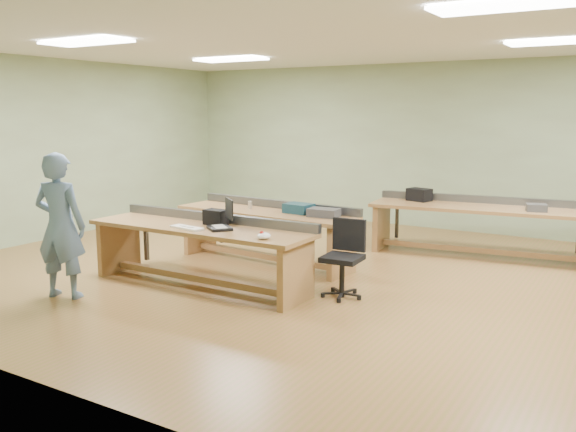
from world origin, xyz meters
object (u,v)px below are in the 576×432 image
at_px(workbench_mid, 267,224).
at_px(person, 60,226).
at_px(mug, 286,208).
at_px(workbench_back, 480,219).
at_px(parts_bin_grey, 324,213).
at_px(drinks_can, 250,205).
at_px(workbench_front, 201,241).
at_px(camera_bag, 216,217).
at_px(parts_bin_teal, 299,208).
at_px(task_chair, 344,269).
at_px(laptop_base, 220,228).

bearing_deg(workbench_mid, person, -108.72).
height_order(workbench_mid, mug, workbench_mid).
height_order(workbench_mid, workbench_back, same).
height_order(parts_bin_grey, mug, parts_bin_grey).
relative_size(person, drinks_can, 15.32).
xyz_separation_m(workbench_front, camera_bag, (0.11, 0.16, 0.28)).
relative_size(person, parts_bin_teal, 4.52).
distance_m(workbench_front, task_chair, 1.78).
bearing_deg(mug, workbench_mid, -169.22).
bearing_deg(camera_bag, parts_bin_teal, 73.01).
height_order(task_chair, parts_bin_teal, task_chair).
xyz_separation_m(workbench_mid, person, (-1.11, -2.59, 0.29)).
height_order(camera_bag, parts_bin_grey, camera_bag).
height_order(laptop_base, task_chair, task_chair).
relative_size(laptop_base, parts_bin_teal, 0.82).
bearing_deg(task_chair, drinks_can, 151.24).
bearing_deg(workbench_front, workbench_mid, 88.38).
distance_m(parts_bin_grey, drinks_can, 1.22).
height_order(workbench_back, task_chair, task_chair).
xyz_separation_m(task_chair, drinks_can, (-1.94, 0.91, 0.48)).
relative_size(parts_bin_grey, drinks_can, 3.65).
bearing_deg(camera_bag, mug, 81.94).
bearing_deg(workbench_mid, laptop_base, -74.01).
height_order(workbench_mid, parts_bin_grey, same).
distance_m(workbench_front, parts_bin_grey, 1.69).
xyz_separation_m(workbench_front, parts_bin_teal, (0.54, 1.45, 0.26)).
bearing_deg(parts_bin_teal, camera_bag, -108.38).
xyz_separation_m(workbench_front, mug, (0.33, 1.45, 0.24)).
bearing_deg(task_chair, workbench_front, -167.12).
bearing_deg(laptop_base, drinks_can, 149.40).
xyz_separation_m(parts_bin_teal, parts_bin_grey, (0.44, -0.09, -0.01)).
height_order(workbench_back, parts_bin_teal, parts_bin_teal).
height_order(workbench_mid, drinks_can, same).
height_order(mug, drinks_can, drinks_can).
bearing_deg(camera_bag, person, -129.62).
relative_size(parts_bin_grey, mug, 3.59).
bearing_deg(workbench_back, workbench_mid, -148.36).
bearing_deg(parts_bin_grey, drinks_can, 177.45).
xyz_separation_m(person, parts_bin_teal, (1.60, 2.64, -0.02)).
distance_m(person, parts_bin_teal, 3.09).
distance_m(camera_bag, task_chair, 1.70).
height_order(task_chair, drinks_can, task_chair).
relative_size(workbench_mid, parts_bin_teal, 7.46).
bearing_deg(mug, parts_bin_teal, -0.93).
bearing_deg(camera_bag, workbench_mid, 94.48).
bearing_deg(parts_bin_grey, laptop_base, -114.02).
height_order(camera_bag, parts_bin_teal, camera_bag).
xyz_separation_m(person, mug, (1.39, 2.65, -0.04)).
distance_m(workbench_back, laptop_base, 4.07).
distance_m(workbench_back, drinks_can, 3.40).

